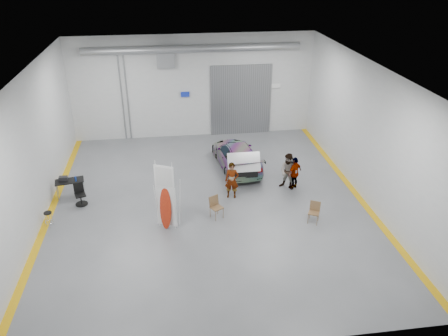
{
  "coord_description": "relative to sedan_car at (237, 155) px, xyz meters",
  "views": [
    {
      "loc": [
        -1.58,
        -16.63,
        10.21
      ],
      "look_at": [
        0.75,
        0.4,
        1.5
      ],
      "focal_mm": 35.0,
      "sensor_mm": 36.0,
      "label": 1
    }
  ],
  "objects": [
    {
      "name": "surfboard_display",
      "position": [
        -3.6,
        -5.1,
        0.55
      ],
      "size": [
        0.78,
        0.48,
        2.98
      ],
      "rotation": [
        0.0,
        0.0,
        -0.43
      ],
      "color": "white",
      "rests_on": "ground"
    },
    {
      "name": "person_b",
      "position": [
        2.03,
        -2.58,
        0.23
      ],
      "size": [
        1.09,
        1.06,
        1.78
      ],
      "primitive_type": "imported",
      "rotation": [
        0.0,
        0.0,
        -0.68
      ],
      "color": "#445F7D",
      "rests_on": "ground"
    },
    {
      "name": "person_a",
      "position": [
        -0.72,
        -3.01,
        0.19
      ],
      "size": [
        0.7,
        0.54,
        1.71
      ],
      "primitive_type": "imported",
      "rotation": [
        0.0,
        0.0,
        -0.23
      ],
      "color": "#875B49",
      "rests_on": "ground"
    },
    {
      "name": "sedan_car",
      "position": [
        0.0,
        0.0,
        0.0
      ],
      "size": [
        2.35,
        4.73,
        1.32
      ],
      "primitive_type": "imported",
      "rotation": [
        0.0,
        0.0,
        3.25
      ],
      "color": "silver",
      "rests_on": "ground"
    },
    {
      "name": "room_shell",
      "position": [
        -1.58,
        -1.18,
        3.42
      ],
      "size": [
        14.02,
        16.18,
        6.01
      ],
      "color": "#BBBDBF",
      "rests_on": "ground"
    },
    {
      "name": "office_chair",
      "position": [
        -7.42,
        -2.71,
        -0.22
      ],
      "size": [
        0.56,
        0.58,
        1.0
      ],
      "rotation": [
        0.0,
        0.0,
        0.32
      ],
      "color": "black",
      "rests_on": "ground"
    },
    {
      "name": "ground",
      "position": [
        -1.82,
        -3.4,
        -0.66
      ],
      "size": [
        16.0,
        16.0,
        0.0
      ],
      "primitive_type": "plane",
      "color": "#595B60",
      "rests_on": "ground"
    },
    {
      "name": "shop_stool",
      "position": [
        -8.45,
        -4.32,
        -0.33
      ],
      "size": [
        0.33,
        0.33,
        0.65
      ],
      "rotation": [
        0.0,
        0.0,
        0.4
      ],
      "color": "black",
      "rests_on": "ground"
    },
    {
      "name": "person_c",
      "position": [
        2.32,
        -2.58,
        0.14
      ],
      "size": [
        0.97,
        0.87,
        1.6
      ],
      "primitive_type": "imported",
      "rotation": [
        0.0,
        0.0,
        3.79
      ],
      "color": "brown",
      "rests_on": "ground"
    },
    {
      "name": "work_table",
      "position": [
        -8.06,
        -1.89,
        0.13
      ],
      "size": [
        1.34,
        0.85,
        1.02
      ],
      "rotation": [
        0.0,
        0.0,
        0.19
      ],
      "color": "gray",
      "rests_on": "ground"
    },
    {
      "name": "trunk_lid",
      "position": [
        0.0,
        -2.03,
        0.68
      ],
      "size": [
        1.54,
        0.94,
        0.04
      ],
      "primitive_type": "cube",
      "color": "silver",
      "rests_on": "sedan_car"
    },
    {
      "name": "folding_chair_far",
      "position": [
        2.32,
        -5.5,
        -0.38
      ],
      "size": [
        0.57,
        0.62,
        0.9
      ],
      "rotation": [
        0.0,
        0.0,
        -0.49
      ],
      "color": "brown",
      "rests_on": "ground"
    },
    {
      "name": "folding_chair_near",
      "position": [
        -1.61,
        -4.61,
        -0.36
      ],
      "size": [
        0.61,
        0.66,
        0.96
      ],
      "rotation": [
        0.0,
        0.0,
        0.51
      ],
      "color": "brown",
      "rests_on": "ground"
    }
  ]
}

